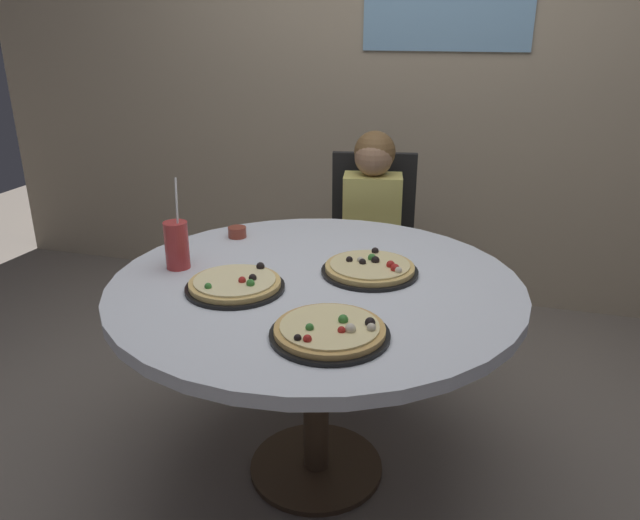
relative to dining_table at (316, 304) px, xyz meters
The scene contains 10 objects.
ground_plane 0.66m from the dining_table, ahead, with size 8.00×8.00×0.00m, color slate.
wall_with_window 1.90m from the dining_table, 89.96° to the left, with size 5.20×0.14×2.90m.
dining_table is the anchor object (origin of this frame).
chair_wooden 1.01m from the dining_table, 90.94° to the left, with size 0.47×0.47×0.95m.
diner_child 0.84m from the dining_table, 89.05° to the left, with size 0.32×0.43×1.08m.
pizza_veggie 0.28m from the dining_table, 147.08° to the right, with size 0.31×0.31×0.05m.
pizza_cheese 0.21m from the dining_table, 33.87° to the left, with size 0.32×0.32×0.05m.
pizza_pepperoni 0.40m from the dining_table, 67.63° to the right, with size 0.32×0.32×0.05m.
soda_cup 0.50m from the dining_table, behind, with size 0.08×0.08×0.31m.
sauce_bowl 0.53m from the dining_table, 142.17° to the left, with size 0.07×0.07×0.04m, color brown.
Camera 1 is at (0.52, -1.73, 1.52)m, focal length 34.24 mm.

